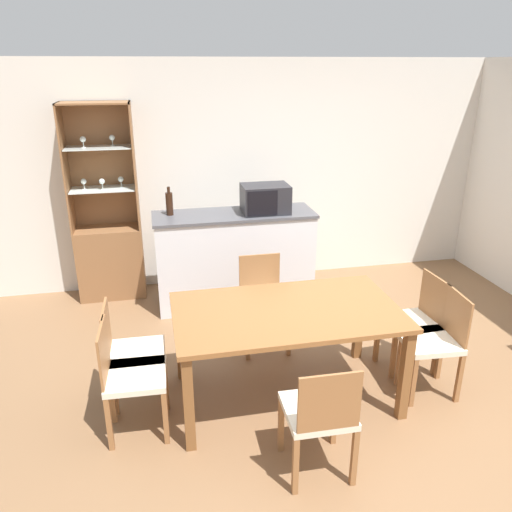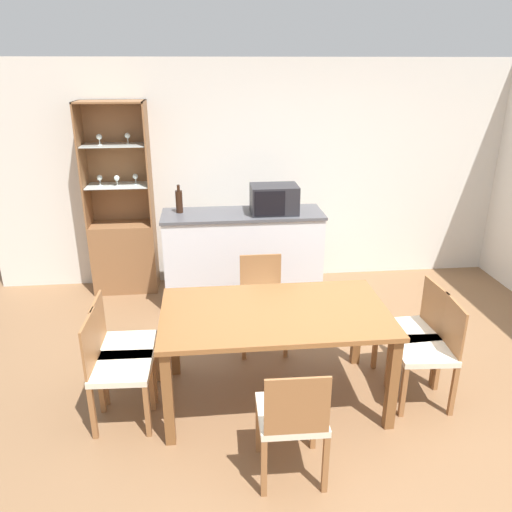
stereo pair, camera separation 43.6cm
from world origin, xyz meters
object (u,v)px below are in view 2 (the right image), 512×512
(dining_chair_side_left_near, at_px, (116,368))
(dining_chair_head_far, at_px, (262,302))
(display_cabinet, at_px, (124,240))
(dining_chair_side_left_far, at_px, (122,347))
(dining_chair_head_near, at_px, (292,418))
(dining_chair_side_right_far, at_px, (413,331))
(microwave, at_px, (274,199))
(wine_bottle, at_px, (179,201))
(dining_chair_side_right_near, at_px, (429,350))
(dining_table, at_px, (275,322))

(dining_chair_side_left_near, bearing_deg, dining_chair_head_far, 131.72)
(display_cabinet, height_order, dining_chair_side_left_far, display_cabinet)
(dining_chair_head_near, distance_m, dining_chair_side_right_far, 1.51)
(microwave, bearing_deg, dining_chair_side_left_far, -131.47)
(dining_chair_head_far, bearing_deg, dining_chair_side_right_far, 150.92)
(dining_chair_head_far, height_order, wine_bottle, wine_bottle)
(display_cabinet, height_order, microwave, display_cabinet)
(dining_chair_head_far, relative_size, dining_chair_side_left_far, 1.00)
(dining_chair_side_right_near, xyz_separation_m, microwave, (-0.94, 1.87, 0.72))
(dining_chair_side_right_far, bearing_deg, dining_table, 93.79)
(dining_chair_side_left_near, relative_size, wine_bottle, 2.87)
(dining_chair_side_left_near, bearing_deg, wine_bottle, 170.84)
(display_cabinet, relative_size, dining_chair_side_right_near, 2.50)
(dining_chair_side_left_near, height_order, dining_chair_side_right_near, same)
(dining_chair_head_near, height_order, dining_chair_side_right_far, same)
(dining_chair_side_right_far, bearing_deg, microwave, 27.31)
(dining_chair_side_left_near, height_order, dining_chair_side_left_far, same)
(dining_chair_side_right_far, bearing_deg, display_cabinet, 47.67)
(microwave, distance_m, wine_bottle, 0.99)
(dining_chair_side_right_near, relative_size, dining_chair_head_near, 1.00)
(dining_table, xyz_separation_m, dining_chair_side_right_far, (1.16, 0.15, -0.23))
(dining_chair_side_left_far, relative_size, microwave, 1.75)
(display_cabinet, height_order, wine_bottle, display_cabinet)
(wine_bottle, bearing_deg, dining_chair_side_right_near, -45.91)
(dining_chair_side_left_near, height_order, dining_chair_head_far, same)
(dining_chair_head_far, relative_size, wine_bottle, 2.87)
(display_cabinet, distance_m, dining_chair_side_left_near, 2.40)
(dining_chair_side_right_near, relative_size, dining_chair_side_left_far, 1.00)
(dining_chair_head_near, height_order, dining_chair_side_left_far, same)
(dining_chair_head_far, bearing_deg, microwave, -103.57)
(dining_chair_side_left_near, height_order, dining_chair_side_right_far, same)
(dining_chair_head_far, distance_m, microwave, 1.19)
(dining_table, height_order, wine_bottle, wine_bottle)
(dining_chair_head_far, height_order, dining_chair_head_near, same)
(dining_chair_side_right_far, xyz_separation_m, microwave, (-0.94, 1.57, 0.72))
(dining_chair_side_left_far, distance_m, microwave, 2.22)
(dining_chair_side_left_near, distance_m, microwave, 2.44)
(microwave, height_order, wine_bottle, wine_bottle)
(dining_chair_side_left_near, height_order, wine_bottle, wine_bottle)
(dining_chair_side_left_near, xyz_separation_m, dining_chair_side_left_far, (-0.00, 0.29, 0.00))
(dining_table, relative_size, microwave, 3.49)
(dining_chair_side_right_far, bearing_deg, dining_chair_side_right_near, 176.53)
(display_cabinet, height_order, dining_chair_head_near, display_cabinet)
(display_cabinet, bearing_deg, microwave, -17.31)
(dining_chair_side_right_near, xyz_separation_m, wine_bottle, (-1.92, 1.98, 0.70))
(dining_chair_side_left_near, bearing_deg, dining_chair_side_right_far, 99.68)
(dining_chair_side_left_near, distance_m, dining_chair_side_right_far, 2.35)
(display_cabinet, relative_size, dining_chair_side_left_far, 2.50)
(dining_table, bearing_deg, wine_bottle, 112.39)
(microwave, bearing_deg, dining_chair_side_right_far, -59.22)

